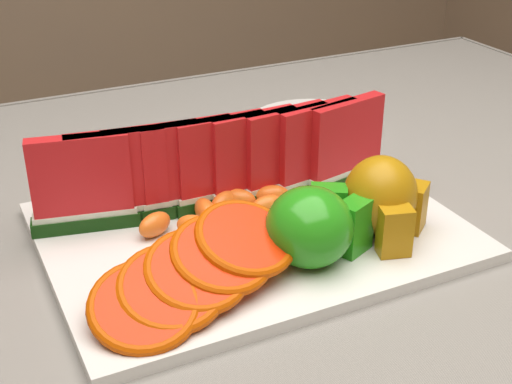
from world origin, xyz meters
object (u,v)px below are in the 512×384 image
(platter, at_px, (251,231))
(apple_cluster, at_px, (315,226))
(pear_cluster, at_px, (383,198))
(side_plate, at_px, (314,125))

(platter, xyz_separation_m, apple_cluster, (0.03, -0.08, 0.04))
(pear_cluster, bearing_deg, apple_cluster, -174.06)
(apple_cluster, relative_size, pear_cluster, 1.18)
(platter, relative_size, pear_cluster, 4.37)
(platter, bearing_deg, side_plate, 47.83)
(pear_cluster, distance_m, side_plate, 0.31)
(pear_cluster, bearing_deg, platter, 147.89)
(apple_cluster, distance_m, side_plate, 0.35)
(platter, relative_size, side_plate, 1.75)
(apple_cluster, relative_size, side_plate, 0.47)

